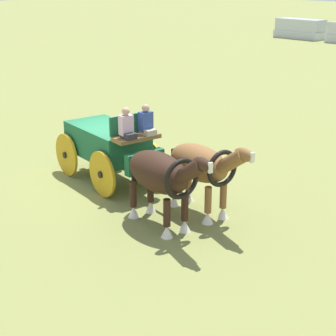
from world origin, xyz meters
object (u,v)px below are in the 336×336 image
Objects in this scene: show_wagon at (110,144)px; draft_horse_off at (161,175)px; parked_vehicle_a at (300,29)px; draft_horse_near at (202,166)px.

draft_horse_off is (3.40, -1.19, 0.18)m from show_wagon.
parked_vehicle_a is (-20.71, 39.77, -0.47)m from draft_horse_off.
show_wagon is 3.61m from draft_horse_off.
show_wagon is at bearing -178.53° from draft_horse_near.
draft_horse_near is (3.61, 0.09, 0.15)m from show_wagon.
show_wagon reaches higher than draft_horse_near.
draft_horse_off is at bearing -99.29° from draft_horse_near.
draft_horse_near is at bearing 80.71° from draft_horse_off.
parked_vehicle_a is at bearing 117.51° from draft_horse_off.
draft_horse_off reaches higher than parked_vehicle_a.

